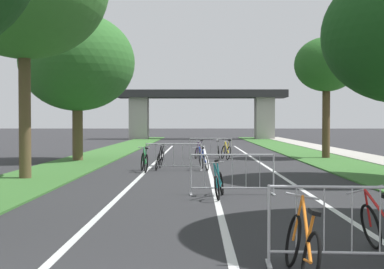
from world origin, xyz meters
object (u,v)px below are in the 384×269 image
crowd_barrier_fourth (211,148)px  bicycle_yellow_5 (226,152)px  tree_right_pine_far (326,65)px  bicycle_teal_8 (219,184)px  crowd_barrier_second (232,175)px  bicycle_green_2 (144,162)px  crowd_barrier_third (174,157)px  bicycle_silver_1 (218,151)px  crowd_barrier_nearest (352,227)px  tree_left_maple_mid (77,62)px  bicycle_black_6 (160,159)px  bicycle_purple_7 (199,151)px  bicycle_blue_4 (203,160)px  bicycle_orange_3 (302,248)px

crowd_barrier_fourth → bicycle_yellow_5: bearing=-35.3°
tree_right_pine_far → bicycle_teal_8: (-6.03, -13.81, -4.40)m
crowd_barrier_second → bicycle_green_2: crowd_barrier_second is taller
crowd_barrier_third → bicycle_green_2: 1.16m
crowd_barrier_fourth → bicycle_teal_8: (-0.15, -13.80, -0.17)m
crowd_barrier_fourth → bicycle_silver_1: size_ratio=1.35×
crowd_barrier_nearest → crowd_barrier_fourth: 19.96m
tree_right_pine_far → tree_left_maple_mid: bearing=-171.6°
tree_left_maple_mid → crowd_barrier_second: (6.62, -11.48, -4.19)m
crowd_barrier_third → bicycle_black_6: (-0.57, 0.55, -0.13)m
crowd_barrier_nearest → bicycle_silver_1: 20.41m
bicycle_silver_1 → tree_right_pine_far: bearing=-3.8°
crowd_barrier_second → bicycle_purple_7: crowd_barrier_second is taller
bicycle_purple_7 → bicycle_teal_8: (0.44, -14.15, -0.01)m
bicycle_silver_1 → bicycle_blue_4: (-0.86, -6.71, -0.00)m
bicycle_black_6 → crowd_barrier_second: bearing=112.2°
bicycle_orange_3 → bicycle_black_6: (-2.71, 14.38, 0.01)m
bicycle_yellow_5 → bicycle_black_6: bearing=-129.5°
bicycle_silver_1 → bicycle_black_6: bicycle_black_6 is taller
bicycle_green_2 → bicycle_yellow_5: (3.43, 6.50, -0.00)m
crowd_barrier_fourth → bicycle_blue_4: size_ratio=1.37×
bicycle_orange_3 → crowd_barrier_third: bearing=99.0°
tree_left_maple_mid → bicycle_green_2: tree_left_maple_mid is taller
tree_left_maple_mid → crowd_barrier_fourth: size_ratio=3.23×
crowd_barrier_nearest → bicycle_black_6: size_ratio=1.26×
crowd_barrier_fourth → bicycle_silver_1: crowd_barrier_fourth is taller
tree_right_pine_far → crowd_barrier_fourth: tree_right_pine_far is taller
tree_left_maple_mid → bicycle_black_6: size_ratio=4.05×
bicycle_black_6 → bicycle_purple_7: size_ratio=1.03×
crowd_barrier_second → bicycle_silver_1: crowd_barrier_second is taller
bicycle_yellow_5 → bicycle_teal_8: bicycle_yellow_5 is taller
bicycle_yellow_5 → bicycle_purple_7: bicycle_yellow_5 is taller
bicycle_blue_4 → bicycle_teal_8: size_ratio=1.00×
crowd_barrier_third → bicycle_green_2: size_ratio=1.34×
crowd_barrier_third → bicycle_orange_3: crowd_barrier_third is taller
bicycle_green_2 → crowd_barrier_fourth: bearing=55.5°
crowd_barrier_nearest → bicycle_blue_4: 13.79m
crowd_barrier_fourth → bicycle_teal_8: size_ratio=1.37×
crowd_barrier_nearest → bicycle_yellow_5: bearing=91.6°
bicycle_green_2 → bicycle_purple_7: (2.10, 7.39, -0.02)m
crowd_barrier_third → bicycle_silver_1: bearing=74.2°
crowd_barrier_second → crowd_barrier_fourth: 13.28m
bicycle_silver_1 → bicycle_green_2: bicycle_silver_1 is taller
bicycle_blue_4 → crowd_barrier_third: bearing=-172.2°
bicycle_orange_3 → crowd_barrier_fourth: bearing=91.7°
bicycle_blue_4 → bicycle_black_6: size_ratio=0.91×
bicycle_silver_1 → bicycle_yellow_5: bicycle_yellow_5 is taller
bicycle_silver_1 → bicycle_teal_8: (-0.56, -14.27, -0.02)m
crowd_barrier_third → bicycle_yellow_5: crowd_barrier_third is taller
bicycle_green_2 → bicycle_orange_3: bicycle_orange_3 is taller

